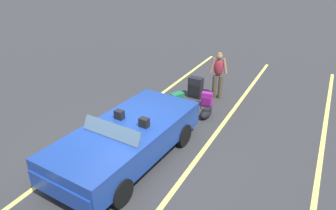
% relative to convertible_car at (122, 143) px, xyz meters
% --- Properties ---
extents(ground_plane, '(80.00, 80.00, 0.00)m').
position_rel_convertible_car_xyz_m(ground_plane, '(-0.21, 0.01, -0.59)').
color(ground_plane, '#333335').
extents(lot_line_near, '(18.00, 0.12, 0.01)m').
position_rel_convertible_car_xyz_m(lot_line_near, '(-0.21, -1.19, -0.59)').
color(lot_line_near, '#EAE066').
rests_on(lot_line_near, ground_plane).
extents(lot_line_mid, '(18.00, 0.12, 0.01)m').
position_rel_convertible_car_xyz_m(lot_line_mid, '(-0.21, 1.51, -0.59)').
color(lot_line_mid, '#EAE066').
rests_on(lot_line_mid, ground_plane).
extents(convertible_car, '(4.24, 2.04, 1.24)m').
position_rel_convertible_car_xyz_m(convertible_car, '(0.00, 0.00, 0.00)').
color(convertible_car, navy).
rests_on(convertible_car, ground_plane).
extents(suitcase_large_black, '(0.31, 0.49, 0.74)m').
position_rel_convertible_car_xyz_m(suitcase_large_black, '(-4.36, 0.01, -0.22)').
color(suitcase_large_black, black).
rests_on(suitcase_large_black, ground_plane).
extents(suitcase_medium_bright, '(0.46, 0.38, 0.62)m').
position_rel_convertible_car_xyz_m(suitcase_medium_bright, '(-3.11, -0.09, -0.28)').
color(suitcase_medium_bright, '#19723F').
rests_on(suitcase_medium_bright, ground_plane).
extents(suitcase_small_carryon, '(0.25, 0.36, 0.50)m').
position_rel_convertible_car_xyz_m(suitcase_small_carryon, '(-3.86, 0.63, -0.34)').
color(suitcase_small_carryon, '#991E8C').
rests_on(suitcase_small_carryon, ground_plane).
extents(duffel_bag, '(0.64, 0.38, 0.34)m').
position_rel_convertible_car_xyz_m(duffel_bag, '(-3.13, 0.89, -0.43)').
color(duffel_bag, black).
rests_on(duffel_bag, ground_plane).
extents(traveler_person, '(0.29, 0.60, 1.65)m').
position_rel_convertible_car_xyz_m(traveler_person, '(-4.67, 0.69, 0.34)').
color(traveler_person, '#4C3F2D').
rests_on(traveler_person, ground_plane).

